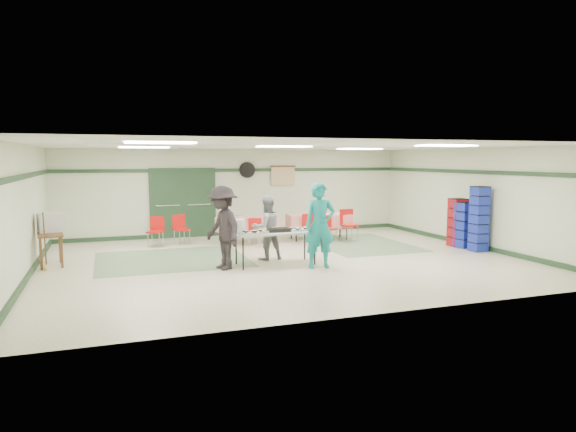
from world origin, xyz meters
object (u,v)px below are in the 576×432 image
object	(u,v)px
serving_table	(275,233)
crate_stack_red	(458,222)
dining_table_a	(319,220)
chair_a	(328,226)
broom	(45,240)
chair_loose_a	(180,226)
crate_stack_blue_b	(464,225)
chair_d	(255,229)
printer_table	(50,239)
chair_c	(348,222)
crate_stack_blue_a	(479,219)
chair_b	(310,225)
volunteer_teal	(320,226)
chair_loose_b	(156,228)
volunteer_dark	(223,228)
volunteer_grey	(267,228)
office_printer	(51,222)
dining_table_b	(248,224)

from	to	relation	value
serving_table	crate_stack_red	world-z (taller)	crate_stack_red
serving_table	dining_table_a	distance (m)	3.88
chair_a	broom	size ratio (longest dim) A/B	0.63
chair_loose_a	crate_stack_blue_b	bearing A→B (deg)	-44.62
chair_d	printer_table	distance (m)	5.12
chair_c	broom	world-z (taller)	broom
dining_table_a	crate_stack_blue_a	size ratio (longest dim) A/B	1.14
chair_a	crate_stack_blue_b	distance (m)	3.73
chair_c	crate_stack_blue_b	size ratio (longest dim) A/B	0.75
dining_table_a	crate_stack_blue_a	world-z (taller)	crate_stack_blue_a
chair_d	chair_a	bearing A→B (deg)	23.62
serving_table	chair_loose_a	bearing A→B (deg)	114.97
crate_stack_blue_a	chair_b	bearing A→B (deg)	143.67
volunteer_teal	chair_loose_b	size ratio (longest dim) A/B	2.26
chair_loose_b	crate_stack_blue_b	bearing A→B (deg)	4.08
volunteer_dark	chair_d	xyz separation A→B (m)	(1.45, 2.56, -0.44)
chair_d	chair_loose_b	distance (m)	2.69
serving_table	volunteer_grey	size ratio (longest dim) A/B	1.27
chair_b	chair_d	bearing A→B (deg)	165.67
volunteer_teal	serving_table	bearing A→B (deg)	149.80
crate_stack_blue_a	printer_table	bearing A→B (deg)	170.63
volunteer_grey	chair_d	size ratio (longest dim) A/B	1.97
serving_table	crate_stack_red	bearing A→B (deg)	6.93
serving_table	chair_c	size ratio (longest dim) A/B	2.08
serving_table	dining_table_a	size ratio (longest dim) A/B	1.00
chair_loose_a	chair_loose_b	bearing A→B (deg)	175.65
serving_table	broom	size ratio (longest dim) A/B	1.56
volunteer_teal	volunteer_grey	xyz separation A→B (m)	(-0.83, 1.27, -0.18)
dining_table_a	chair_loose_a	xyz separation A→B (m)	(-4.03, 0.48, -0.06)
volunteer_dark	chair_d	distance (m)	2.98
volunteer_grey	dining_table_a	world-z (taller)	volunteer_grey
chair_loose_b	office_printer	xyz separation A→B (m)	(-2.47, -1.54, 0.45)
dining_table_b	chair_c	distance (m)	2.95
chair_d	broom	size ratio (longest dim) A/B	0.62
serving_table	chair_a	world-z (taller)	chair_a
volunteer_grey	chair_loose_b	bearing A→B (deg)	-57.26
chair_d	volunteer_dark	bearing A→B (deg)	-95.98
dining_table_a	chair_loose_a	size ratio (longest dim) A/B	2.32
chair_c	crate_stack_red	xyz separation A→B (m)	(2.43, -1.84, 0.09)
dining_table_a	crate_stack_red	distance (m)	3.94
chair_a	chair_loose_a	distance (m)	4.20
chair_d	chair_loose_b	world-z (taller)	chair_loose_b
volunteer_teal	chair_b	bearing A→B (deg)	80.17
volunteer_dark	crate_stack_blue_b	size ratio (longest dim) A/B	1.46
chair_a	chair_loose_b	world-z (taller)	chair_loose_b
dining_table_a	chair_loose_a	world-z (taller)	chair_loose_a
chair_c	printer_table	distance (m)	7.93
volunteer_grey	crate_stack_blue_a	xyz separation A→B (m)	(5.51, -0.80, 0.08)
chair_a	chair_d	distance (m)	2.19
serving_table	chair_d	distance (m)	2.51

